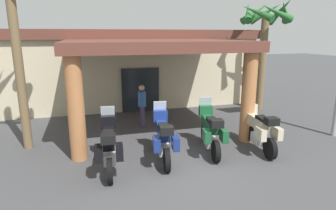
{
  "coord_description": "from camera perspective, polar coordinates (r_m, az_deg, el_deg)",
  "views": [
    {
      "loc": [
        -2.65,
        -7.11,
        3.65
      ],
      "look_at": [
        0.22,
        2.38,
        1.2
      ],
      "focal_mm": 30.67,
      "sensor_mm": 36.0,
      "label": 1
    }
  ],
  "objects": [
    {
      "name": "motorcycle_cream",
      "position": [
        9.67,
        17.73,
        -4.57
      ],
      "size": [
        0.8,
        2.21,
        1.61
      ],
      "rotation": [
        0.0,
        0.0,
        1.43
      ],
      "color": "black",
      "rests_on": "ground_plane"
    },
    {
      "name": "ground_plane",
      "position": [
        8.42,
        3.36,
        -11.84
      ],
      "size": [
        80.0,
        80.0,
        0.0
      ],
      "primitive_type": "plane",
      "color": "#424244"
    },
    {
      "name": "pedestrian",
      "position": [
        11.48,
        -5.19,
        0.46
      ],
      "size": [
        0.32,
        0.53,
        1.72
      ],
      "rotation": [
        0.0,
        0.0,
        3.24
      ],
      "color": "#3F334C",
      "rests_on": "ground_plane"
    },
    {
      "name": "motorcycle_green",
      "position": [
        9.13,
        8.45,
        -5.14
      ],
      "size": [
        0.91,
        2.19,
        1.61
      ],
      "rotation": [
        0.0,
        0.0,
        1.36
      ],
      "color": "black",
      "rests_on": "ground_plane"
    },
    {
      "name": "motorcycle_black",
      "position": [
        8.03,
        -11.64,
        -7.98
      ],
      "size": [
        0.74,
        2.21,
        1.61
      ],
      "rotation": [
        0.0,
        0.0,
        1.48
      ],
      "color": "black",
      "rests_on": "ground_plane"
    },
    {
      "name": "motorcycle_blue",
      "position": [
        8.46,
        -0.93,
        -6.55
      ],
      "size": [
        0.83,
        2.21,
        1.61
      ],
      "rotation": [
        0.0,
        0.0,
        1.42
      ],
      "color": "black",
      "rests_on": "ground_plane"
    },
    {
      "name": "motel_building",
      "position": [
        16.84,
        -7.59,
        8.12
      ],
      "size": [
        12.87,
        12.55,
        3.87
      ],
      "rotation": [
        0.0,
        0.0,
        -0.01
      ],
      "color": "beige",
      "rests_on": "ground_plane"
    },
    {
      "name": "palm_tree_near_portico",
      "position": [
        14.66,
        18.76,
        14.44
      ],
      "size": [
        2.51,
        2.51,
        5.33
      ],
      "color": "brown",
      "rests_on": "ground_plane"
    }
  ]
}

